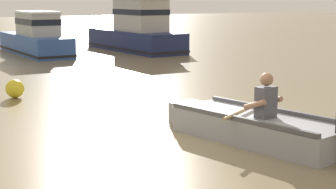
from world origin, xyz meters
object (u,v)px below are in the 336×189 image
object	(u,v)px
rowboat_with_person	(255,126)
moored_boat_navy	(137,32)
mooring_buoy	(15,89)
moored_boat_blue	(36,38)

from	to	relation	value
rowboat_with_person	moored_boat_navy	distance (m)	15.91
mooring_buoy	moored_boat_navy	bearing A→B (deg)	49.05
rowboat_with_person	mooring_buoy	size ratio (longest dim) A/B	8.29
rowboat_with_person	moored_boat_blue	distance (m)	15.82
rowboat_with_person	moored_boat_navy	size ratio (longest dim) A/B	0.60
mooring_buoy	moored_boat_blue	bearing A→B (deg)	70.94
rowboat_with_person	moored_boat_blue	world-z (taller)	moored_boat_blue
rowboat_with_person	moored_boat_navy	world-z (taller)	moored_boat_navy
moored_boat_navy	mooring_buoy	size ratio (longest dim) A/B	13.83
moored_boat_blue	moored_boat_navy	distance (m)	4.48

